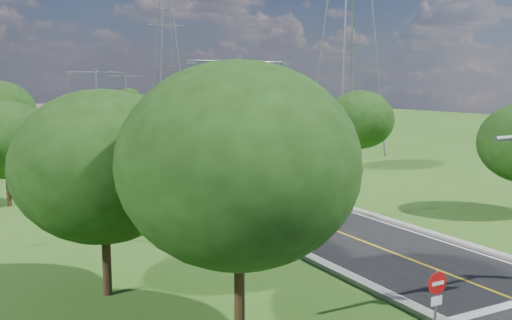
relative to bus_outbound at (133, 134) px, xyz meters
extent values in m
plane|color=#285116|center=(-1.99, -0.31, -1.74)|extent=(260.00, 260.00, 0.00)
cube|color=black|center=(-1.99, 5.69, -1.71)|extent=(8.00, 150.00, 0.06)
cube|color=gray|center=(-6.24, 5.69, -1.63)|extent=(0.50, 150.00, 0.22)
cube|color=gray|center=(2.26, 5.69, -1.63)|extent=(0.50, 150.00, 0.22)
cylinder|color=slate|center=(-7.59, -61.81, -0.49)|extent=(0.08, 0.08, 2.50)
cylinder|color=#B20F0F|center=(-7.59, -61.84, 0.36)|extent=(0.76, 0.05, 0.76)
cube|color=white|center=(-7.59, -61.87, 0.36)|extent=(0.50, 0.02, 0.12)
cube|color=white|center=(-7.59, -61.84, -0.24)|extent=(0.45, 0.04, 0.30)
cylinder|color=slate|center=(3.21, -22.31, -0.54)|extent=(0.08, 0.08, 2.40)
cube|color=white|center=(3.21, -22.34, 0.26)|extent=(0.55, 0.04, 0.70)
cube|color=gray|center=(8.01, 79.69, -0.74)|extent=(1.20, 3.00, 2.00)
cube|color=gray|center=(-1.99, 79.69, 0.86)|extent=(30.00, 3.00, 1.20)
cylinder|color=slate|center=(-7.99, -48.31, 3.26)|extent=(0.22, 0.22, 10.00)
cylinder|color=slate|center=(-9.39, -48.31, 7.86)|extent=(2.80, 0.12, 0.12)
cylinder|color=slate|center=(-6.59, -48.31, 7.86)|extent=(2.80, 0.12, 0.12)
cube|color=slate|center=(-10.69, -48.31, 7.81)|extent=(0.50, 0.25, 0.18)
cube|color=slate|center=(-5.29, -48.31, 7.81)|extent=(0.50, 0.25, 0.18)
cylinder|color=slate|center=(-7.99, -15.31, 3.26)|extent=(0.22, 0.22, 10.00)
cylinder|color=slate|center=(-9.39, -15.31, 7.86)|extent=(2.80, 0.12, 0.12)
cylinder|color=slate|center=(-6.59, -15.31, 7.86)|extent=(2.80, 0.12, 0.12)
cube|color=slate|center=(-10.69, -15.31, 7.81)|extent=(0.50, 0.25, 0.18)
cube|color=slate|center=(-5.29, -15.31, 7.81)|extent=(0.50, 0.25, 0.18)
cylinder|color=slate|center=(4.01, 17.69, 3.26)|extent=(0.22, 0.22, 10.00)
cylinder|color=slate|center=(2.61, 17.69, 7.86)|extent=(2.80, 0.12, 0.12)
cylinder|color=slate|center=(5.41, 17.69, 7.86)|extent=(2.80, 0.12, 0.12)
cube|color=slate|center=(1.31, 17.69, 7.81)|extent=(0.50, 0.25, 0.18)
cube|color=slate|center=(6.71, 17.69, 7.81)|extent=(0.50, 0.25, 0.18)
cube|color=slate|center=(24.01, 54.69, 20.10)|extent=(9.00, 0.25, 0.25)
cube|color=slate|center=(24.01, 54.69, 23.46)|extent=(7.00, 0.25, 0.25)
cylinder|color=black|center=(-15.99, -52.31, -0.21)|extent=(0.36, 0.36, 3.06)
ellipsoid|color=#19350E|center=(-15.99, -52.31, 3.53)|extent=(7.14, 7.14, 6.07)
cylinder|color=black|center=(-17.99, -32.31, -0.39)|extent=(0.36, 0.36, 2.70)
ellipsoid|color=#19350E|center=(-17.99, -32.31, 2.91)|extent=(6.30, 6.30, 5.36)
cylinder|color=black|center=(-16.99, -10.31, -0.12)|extent=(0.36, 0.36, 3.24)
cylinder|color=black|center=(-12.99, -58.31, -0.03)|extent=(0.36, 0.36, 3.42)
ellipsoid|color=#19350E|center=(-12.99, -58.31, 4.15)|extent=(7.98, 7.98, 6.78)
cylinder|color=black|center=(14.01, -30.31, -0.30)|extent=(0.36, 0.36, 2.88)
ellipsoid|color=#19350E|center=(14.01, -30.31, 3.22)|extent=(6.72, 6.72, 5.71)
cylinder|color=black|center=(13.01, -8.31, -0.48)|extent=(0.36, 0.36, 2.52)
ellipsoid|color=#19350E|center=(13.01, -8.31, 2.60)|extent=(5.88, 5.88, 5.00)
cylinder|color=black|center=(15.01, 15.69, -0.21)|extent=(0.36, 0.36, 3.06)
ellipsoid|color=#19350E|center=(15.01, 15.69, 3.53)|extent=(7.14, 7.14, 6.07)
cylinder|color=black|center=(12.51, 39.69, -0.57)|extent=(0.36, 0.36, 2.34)
ellipsoid|color=#19350E|center=(12.51, 39.69, 2.29)|extent=(5.46, 5.46, 4.64)
cylinder|color=black|center=(16.01, 59.69, -0.39)|extent=(0.36, 0.36, 2.70)
ellipsoid|color=#19350E|center=(16.01, 59.69, 2.91)|extent=(6.30, 6.30, 5.36)
imported|color=white|center=(0.00, 0.00, 0.00)|extent=(3.25, 12.19, 3.37)
imported|color=white|center=(-4.44, -29.41, 0.02)|extent=(3.57, 12.38, 3.41)
camera|label=1|loc=(-21.08, -74.73, 6.78)|focal=40.00mm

